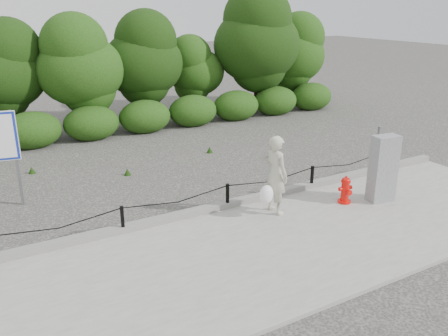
% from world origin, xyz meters
% --- Properties ---
extents(ground, '(90.00, 90.00, 0.00)m').
position_xyz_m(ground, '(0.00, 0.00, 0.00)').
color(ground, '#2D2B28').
rests_on(ground, ground).
extents(sidewalk, '(14.00, 4.00, 0.08)m').
position_xyz_m(sidewalk, '(0.00, -2.00, 0.04)').
color(sidewalk, gray).
rests_on(sidewalk, ground).
extents(curb, '(14.00, 0.22, 0.14)m').
position_xyz_m(curb, '(0.00, 0.05, 0.15)').
color(curb, slate).
rests_on(curb, sidewalk).
extents(chain_barrier, '(10.06, 0.06, 0.60)m').
position_xyz_m(chain_barrier, '(0.00, 0.00, 0.46)').
color(chain_barrier, black).
rests_on(chain_barrier, sidewalk).
extents(treeline, '(20.20, 3.76, 5.20)m').
position_xyz_m(treeline, '(1.36, 8.88, 2.56)').
color(treeline, black).
rests_on(treeline, ground).
extents(fire_hydrant, '(0.35, 0.37, 0.66)m').
position_xyz_m(fire_hydrant, '(2.58, -1.11, 0.40)').
color(fire_hydrant, red).
rests_on(fire_hydrant, sidewalk).
extents(pedestrian, '(0.75, 0.69, 1.80)m').
position_xyz_m(pedestrian, '(0.80, -0.72, 0.96)').
color(pedestrian, '#B2B098').
rests_on(pedestrian, sidewalk).
extents(utility_cabinet, '(0.66, 0.49, 1.78)m').
position_xyz_m(utility_cabinet, '(3.41, -1.44, 0.89)').
color(utility_cabinet, '#98979A').
rests_on(utility_cabinet, sidewalk).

